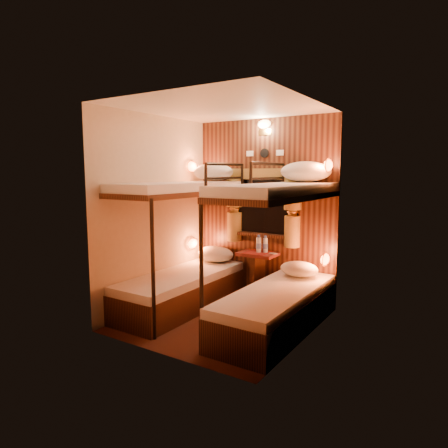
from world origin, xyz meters
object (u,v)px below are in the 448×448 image
Objects in this scene: bunk_right at (277,280)px; bottle_right at (265,245)px; table at (257,270)px; bottle_left at (259,245)px; bunk_left at (182,265)px.

bunk_right is 1.02m from bottle_right.
bunk_right is 8.38× the size of bottle_right.
bottle_left is at bearing 38.45° from table.
bunk_left is 8.05× the size of bottle_left.
bunk_left is 1.13m from bottle_right.
bottle_right is (0.74, 0.83, 0.19)m from bunk_left.
bunk_right is at bearing -50.33° from table.
table is at bearing -149.77° from bottle_right.
bottle_left is 0.09m from bottle_right.
bunk_right is 1.03m from bottle_left.
bunk_right reaches higher than bottle_left.
bottle_left is at bearing 50.17° from bunk_left.
bottle_right reaches higher than table.
table is (-0.65, 0.78, -0.14)m from bunk_right.
bunk_right is at bearing 0.00° from bunk_left.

